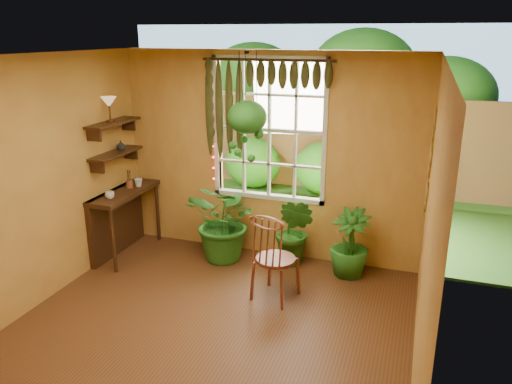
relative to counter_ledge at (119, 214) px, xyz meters
The scene contains 23 objects.
floor 2.55m from the counter_ledge, 39.96° to the right, with size 4.50×4.50×0.00m, color #593319.
ceiling 3.29m from the counter_ledge, 39.96° to the right, with size 4.50×4.50×0.00m, color silver.
wall_back 2.17m from the counter_ledge, 18.80° to the left, with size 4.00×4.00×0.00m, color gold.
wall_left 1.79m from the counter_ledge, 93.24° to the right, with size 4.50×4.50×0.00m, color gold.
wall_right 4.30m from the counter_ledge, 22.26° to the right, with size 4.50×4.50×0.00m, color gold.
window 2.33m from the counter_ledge, 19.65° to the left, with size 1.52×0.10×1.86m.
valance_vine 2.57m from the counter_ledge, 17.07° to the left, with size 1.70×0.12×1.10m.
string_lights 1.76m from the counter_ledge, 27.17° to the left, with size 0.03×0.03×1.54m, color #FF2633, non-canonical shape.
wall_plates 4.02m from the counter_ledge, ahead, with size 0.04×0.32×1.10m, color beige, non-canonical shape.
counter_ledge is the anchor object (origin of this frame).
shelf_lower 0.85m from the counter_ledge, ahead, with size 0.25×0.90×0.04m, color #371C0F.
shelf_upper 1.25m from the counter_ledge, ahead, with size 0.25×0.90×0.04m, color #371C0F.
backyard 5.74m from the counter_ledge, 67.84° to the left, with size 14.00×10.00×12.00m.
windsor_chair 2.43m from the counter_ledge, 12.78° to the right, with size 0.54×0.56×1.21m.
potted_plant_left 1.48m from the counter_ledge, ahead, with size 0.97×0.84×1.08m, color #144D17.
potted_plant_mid 2.39m from the counter_ledge, ahead, with size 0.51×0.41×0.93m, color #144D17.
potted_plant_right 3.09m from the counter_ledge, ahead, with size 0.48×0.48×0.86m, color #144D17.
hanging_basket 2.23m from the counter_ledge, ahead, with size 0.48×0.48×1.31m.
cup_a 0.54m from the counter_ledge, 69.46° to the right, with size 0.12×0.12×0.09m, color silver.
cup_b 0.50m from the counter_ledge, 50.63° to the left, with size 0.11×0.11×0.11m, color beige.
brush_jar 0.50m from the counter_ledge, 51.72° to the left, with size 0.09×0.09×0.31m.
shelf_vase 0.94m from the counter_ledge, 71.88° to the left, with size 0.12×0.12×0.13m, color #B2AD99.
tiffany_lamp 1.51m from the counter_ledge, 57.38° to the right, with size 0.19×0.19×0.32m.
Camera 1 is at (1.89, -3.79, 2.90)m, focal length 35.00 mm.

